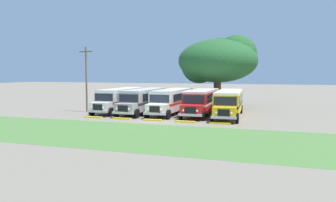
% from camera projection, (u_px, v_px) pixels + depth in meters
% --- Properties ---
extents(ground_plane, '(220.00, 220.00, 0.00)m').
position_uv_depth(ground_plane, '(155.00, 120.00, 34.19)').
color(ground_plane, slate).
extents(foreground_grass_strip, '(80.00, 10.86, 0.01)m').
position_uv_depth(foreground_grass_strip, '(118.00, 134.00, 26.37)').
color(foreground_grass_strip, '#4C7538').
rests_on(foreground_grass_strip, ground_plane).
extents(parked_bus_slot_0, '(2.79, 10.85, 2.82)m').
position_uv_depth(parked_bus_slot_0, '(121.00, 99.00, 41.59)').
color(parked_bus_slot_0, silver).
rests_on(parked_bus_slot_0, ground_plane).
extents(parked_bus_slot_1, '(2.72, 10.84, 2.82)m').
position_uv_depth(parked_bus_slot_1, '(144.00, 100.00, 40.21)').
color(parked_bus_slot_1, '#9E9993').
rests_on(parked_bus_slot_1, ground_plane).
extents(parked_bus_slot_2, '(2.70, 10.84, 2.82)m').
position_uv_depth(parked_bus_slot_2, '(172.00, 100.00, 39.48)').
color(parked_bus_slot_2, silver).
rests_on(parked_bus_slot_2, ground_plane).
extents(parked_bus_slot_3, '(2.94, 10.87, 2.82)m').
position_uv_depth(parked_bus_slot_3, '(202.00, 101.00, 38.53)').
color(parked_bus_slot_3, red).
rests_on(parked_bus_slot_3, ground_plane).
extents(parked_bus_slot_4, '(3.28, 10.93, 2.82)m').
position_uv_depth(parked_bus_slot_4, '(229.00, 102.00, 36.66)').
color(parked_bus_slot_4, yellow).
rests_on(parked_bus_slot_4, ground_plane).
extents(curb_wheelstop_0, '(2.00, 0.36, 0.15)m').
position_uv_depth(curb_wheelstop_0, '(93.00, 117.00, 35.63)').
color(curb_wheelstop_0, yellow).
rests_on(curb_wheelstop_0, ground_plane).
extents(curb_wheelstop_1, '(2.00, 0.36, 0.15)m').
position_uv_depth(curb_wheelstop_1, '(122.00, 119.00, 34.55)').
color(curb_wheelstop_1, yellow).
rests_on(curb_wheelstop_1, ground_plane).
extents(curb_wheelstop_2, '(2.00, 0.36, 0.15)m').
position_uv_depth(curb_wheelstop_2, '(153.00, 120.00, 33.48)').
color(curb_wheelstop_2, yellow).
rests_on(curb_wheelstop_2, ground_plane).
extents(curb_wheelstop_3, '(2.00, 0.36, 0.15)m').
position_uv_depth(curb_wheelstop_3, '(185.00, 122.00, 32.40)').
color(curb_wheelstop_3, yellow).
rests_on(curb_wheelstop_3, ground_plane).
extents(curb_wheelstop_4, '(2.00, 0.36, 0.15)m').
position_uv_depth(curb_wheelstop_4, '(220.00, 123.00, 31.32)').
color(curb_wheelstop_4, yellow).
rests_on(curb_wheelstop_4, ground_plane).
extents(broad_shade_tree, '(11.04, 11.86, 10.09)m').
position_uv_depth(broad_shade_tree, '(219.00, 60.00, 47.54)').
color(broad_shade_tree, brown).
rests_on(broad_shade_tree, ground_plane).
extents(utility_pole, '(1.80, 0.20, 7.92)m').
position_uv_depth(utility_pole, '(86.00, 77.00, 40.58)').
color(utility_pole, brown).
rests_on(utility_pole, ground_plane).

